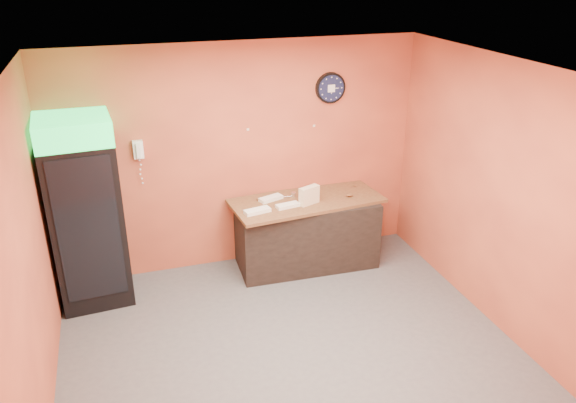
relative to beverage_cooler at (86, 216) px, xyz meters
name	(u,v)px	position (x,y,z in m)	size (l,w,h in m)	color
floor	(291,350)	(1.85, -1.60, -1.06)	(4.50, 4.50, 0.00)	#47474C
back_wall	(241,158)	(1.85, 0.40, 0.34)	(4.50, 0.02, 2.80)	#CF5D3A
left_wall	(25,264)	(-0.40, -1.60, 0.34)	(0.02, 4.00, 2.80)	#CF5D3A
right_wall	(499,197)	(4.10, -1.60, 0.34)	(0.02, 4.00, 2.80)	#CF5D3A
ceiling	(291,73)	(1.85, -1.60, 1.74)	(4.50, 4.00, 0.02)	white
beverage_cooler	(86,216)	(0.00, 0.00, 0.00)	(0.81, 0.82, 2.16)	black
prep_counter	(306,233)	(2.58, 0.01, -0.62)	(1.73, 0.77, 0.86)	black
wall_clock	(331,88)	(3.00, 0.37, 1.13)	(0.38, 0.06, 0.38)	black
wall_phone	(138,150)	(0.65, 0.35, 0.59)	(0.11, 0.10, 0.21)	white
butcher_paper	(307,201)	(2.58, 0.01, -0.17)	(1.86, 0.80, 0.04)	brown
sub_roll_stack	(309,195)	(2.56, -0.13, -0.04)	(0.28, 0.18, 0.22)	beige
wrapped_sandwich_left	(257,211)	(1.90, -0.18, -0.13)	(0.31, 0.12, 0.04)	white
wrapped_sandwich_mid	(288,205)	(2.29, -0.14, -0.13)	(0.28, 0.11, 0.04)	white
wrapped_sandwich_right	(271,198)	(2.15, 0.13, -0.13)	(0.30, 0.12, 0.04)	white
kitchen_tool	(294,195)	(2.45, 0.14, -0.12)	(0.06, 0.06, 0.06)	silver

